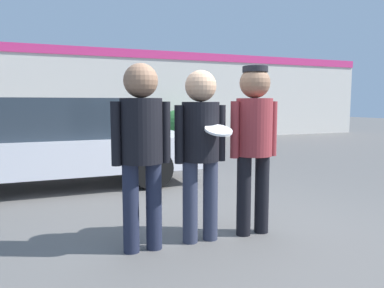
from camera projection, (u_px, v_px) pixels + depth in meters
The scene contains 7 objects.
ground_plane at pixel (215, 232), 4.02m from camera, with size 56.00×56.00×0.00m, color #5B5956.
storefront_building at pixel (90, 94), 13.27m from camera, with size 24.00×0.22×3.34m.
person_left at pixel (142, 139), 3.42m from camera, with size 0.56×0.39×1.74m.
person_middle_with_frisbee at pixel (201, 140), 3.66m from camera, with size 0.54×0.57×1.70m.
person_right at pixel (254, 133), 3.87m from camera, with size 0.54×0.37×1.75m.
parked_car_near at pixel (54, 142), 6.19m from camera, with size 4.56×1.83×1.46m.
shrub at pixel (177, 125), 13.81m from camera, with size 1.14×1.14×1.14m.
Camera 1 is at (-1.70, -3.51, 1.38)m, focal length 35.00 mm.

